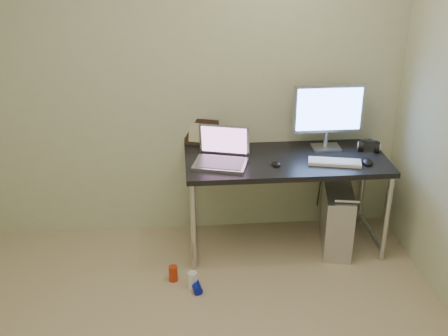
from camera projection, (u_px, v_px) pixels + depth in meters
wall_back at (177, 84)px, 4.24m from camera, size 3.50×0.02×2.50m
desk at (286, 168)px, 4.24m from camera, size 1.52×0.66×0.75m
tower_computer at (337, 220)px, 4.37m from camera, size 0.29×0.51×0.53m
cable_a at (321, 182)px, 4.64m from camera, size 0.01×0.16×0.69m
cable_b at (332, 185)px, 4.63m from camera, size 0.02×0.11×0.71m
can_red at (173, 273)px, 4.05m from camera, size 0.08×0.08×0.12m
can_white at (192, 280)px, 3.97m from camera, size 0.07×0.07×0.12m
can_blue at (197, 287)px, 3.95m from camera, size 0.08×0.12×0.06m
laptop at (222, 154)px, 4.12m from camera, size 0.45×0.40×0.26m
monitor at (328, 112)px, 4.26m from camera, size 0.55×0.16×0.51m
keyboard at (335, 162)px, 4.11m from camera, size 0.40×0.21×0.02m
mouse_right at (367, 161)px, 4.11m from camera, size 0.10×0.14×0.04m
mouse_left at (276, 163)px, 4.09m from camera, size 0.08×0.11×0.03m
headphones at (369, 147)px, 4.33m from camera, size 0.19×0.11×0.11m
picture_frame at (201, 133)px, 4.39m from camera, size 0.28×0.16×0.22m
webcam at (237, 136)px, 4.40m from camera, size 0.04×0.03×0.11m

